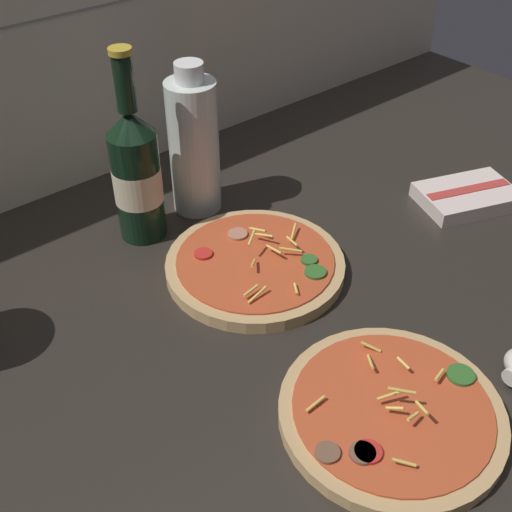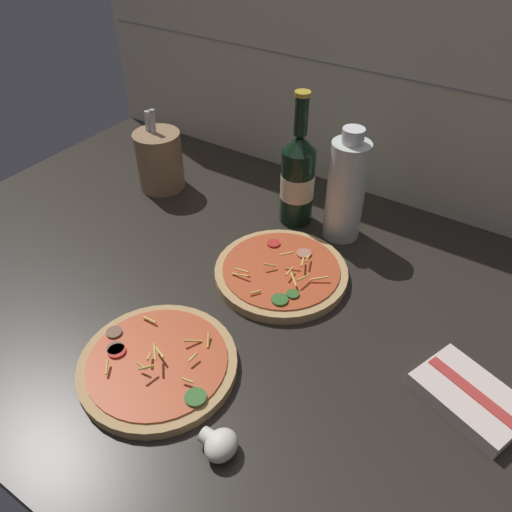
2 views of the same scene
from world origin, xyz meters
The scene contains 6 objects.
counter_slab centered at (0.00, 0.00, 1.25)cm, with size 160.00×90.00×2.50cm.
pizza_near centered at (-10.21, -20.31, 3.48)cm, with size 24.55×24.55×5.16cm.
pizza_far centered at (-5.38, 8.50, 3.55)cm, with size 24.90×24.90×5.46cm.
beer_bottle centered at (-12.46, 26.22, 12.85)cm, with size 7.01×7.01×28.37cm.
oil_bottle centered at (-1.98, 26.91, 13.34)cm, with size 7.56×7.56×23.58cm.
dish_towel centered at (31.64, 0.27, 3.71)cm, with size 17.62×14.65×2.56cm.
Camera 1 is at (-49.46, -44.49, 59.99)cm, focal length 45.00 mm.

